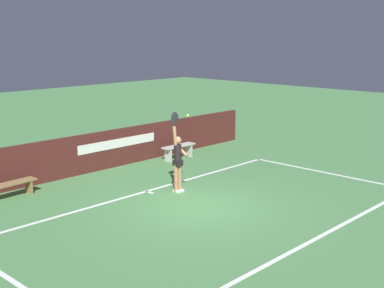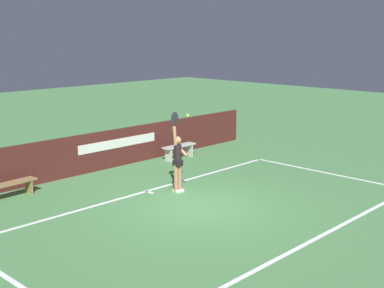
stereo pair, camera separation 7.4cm
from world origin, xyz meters
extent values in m
plane|color=#4A8249|center=(0.00, 0.00, 0.00)|extent=(60.00, 60.00, 0.00)
cube|color=white|center=(0.00, 2.09, 0.00)|extent=(11.09, 0.12, 0.00)
cube|color=white|center=(0.00, -3.44, 0.00)|extent=(11.09, 0.12, 0.00)
cube|color=white|center=(-5.55, -0.67, 0.00)|extent=(0.12, 5.65, 0.00)
cube|color=white|center=(5.55, -0.67, 0.00)|extent=(0.12, 5.65, 0.00)
cube|color=white|center=(0.00, 1.94, 0.00)|extent=(0.12, 0.30, 0.00)
cube|color=#4B1E1A|center=(0.00, 5.12, 0.65)|extent=(15.53, 0.18, 1.30)
cube|color=silver|center=(1.31, 5.02, 0.83)|extent=(3.33, 0.01, 0.31)
cylinder|color=#A3724F|center=(0.71, 1.40, 0.41)|extent=(0.12, 0.12, 0.83)
cylinder|color=#A3724F|center=(0.56, 1.41, 0.41)|extent=(0.12, 0.12, 0.83)
cube|color=white|center=(0.71, 1.38, 0.04)|extent=(0.11, 0.24, 0.07)
cube|color=white|center=(0.56, 1.39, 0.04)|extent=(0.11, 0.24, 0.07)
cylinder|color=black|center=(0.63, 1.41, 1.12)|extent=(0.22, 0.22, 0.59)
cube|color=black|center=(0.63, 1.41, 0.87)|extent=(0.25, 0.21, 0.16)
sphere|color=#A3724F|center=(0.63, 1.41, 1.54)|extent=(0.22, 0.22, 0.22)
cylinder|color=#A3724F|center=(0.52, 1.41, 1.69)|extent=(0.16, 0.10, 0.56)
cylinder|color=#A3724F|center=(0.74, 1.34, 1.22)|extent=(0.11, 0.48, 0.32)
ellipsoid|color=black|center=(0.52, 1.41, 2.21)|extent=(0.34, 0.04, 0.39)
cylinder|color=black|center=(0.52, 1.41, 2.02)|extent=(0.03, 0.03, 0.18)
sphere|color=#CBD935|center=(0.72, 1.08, 2.29)|extent=(0.07, 0.07, 0.07)
cube|color=#B8B8B3|center=(3.56, 4.31, 0.49)|extent=(1.43, 0.36, 0.05)
cube|color=#B8B8B3|center=(3.02, 4.31, 0.24)|extent=(0.06, 0.32, 0.49)
cube|color=#B8B8B3|center=(4.10, 4.31, 0.24)|extent=(0.06, 0.32, 0.49)
cube|color=olive|center=(-3.08, 4.38, 0.42)|extent=(1.60, 0.47, 0.05)
cube|color=olive|center=(-2.49, 4.42, 0.21)|extent=(0.08, 0.32, 0.42)
camera|label=1|loc=(-9.83, -9.15, 4.58)|focal=49.20mm
camera|label=2|loc=(-9.78, -9.20, 4.58)|focal=49.20mm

